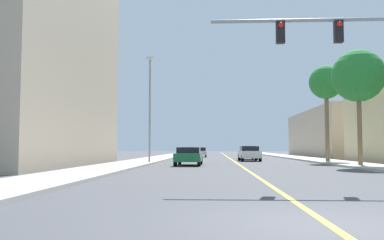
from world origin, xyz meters
TOP-DOWN VIEW (x-y plane):
  - ground at (0.00, 42.00)m, footprint 192.00×192.00m
  - sidewalk_left at (-8.44, 42.00)m, footprint 3.37×168.00m
  - sidewalk_right at (8.44, 42.00)m, footprint 3.37×168.00m
  - lane_marking_center at (0.00, 42.00)m, footprint 0.16×144.00m
  - building_left_near at (-16.97, 22.41)m, footprint 11.19×20.34m
  - building_right_far at (20.31, 53.42)m, footprint 17.87×26.92m
  - street_lamp at (-7.25, 26.56)m, footprint 0.56×0.28m
  - palm_mid at (8.11, 21.72)m, footprint 3.63×3.63m
  - palm_far at (8.22, 30.29)m, footprint 3.04×3.04m
  - car_white at (1.54, 33.59)m, footprint 2.02×4.23m
  - car_yellow at (-5.03, 42.70)m, footprint 1.82×4.62m
  - car_green at (-3.81, 23.38)m, footprint 1.94×4.43m
  - car_red at (1.83, 39.06)m, footprint 1.95×4.30m
  - car_silver at (-3.86, 50.26)m, footprint 1.90×4.20m

SIDE VIEW (x-z plane):
  - ground at x=0.00m, z-range 0.00..0.00m
  - lane_marking_center at x=0.00m, z-range 0.00..0.01m
  - sidewalk_left at x=-8.44m, z-range 0.00..0.15m
  - sidewalk_right at x=8.44m, z-range 0.00..0.15m
  - car_silver at x=-3.86m, z-range 0.03..1.36m
  - car_green at x=-3.81m, z-range 0.05..1.38m
  - car_yellow at x=-5.03m, z-range 0.04..1.40m
  - car_red at x=1.83m, z-range 0.02..1.50m
  - car_white at x=1.54m, z-range 0.04..1.49m
  - building_right_far at x=20.31m, z-range 0.00..6.62m
  - street_lamp at x=-7.25m, z-range 0.58..9.33m
  - palm_mid at x=8.11m, z-range 2.28..10.26m
  - palm_far at x=8.22m, z-range 2.81..11.41m
  - building_left_near at x=-16.97m, z-range 0.00..17.40m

